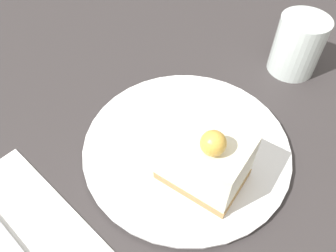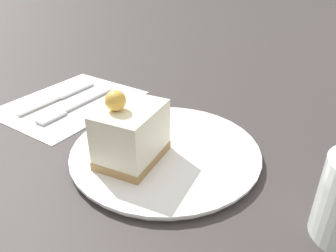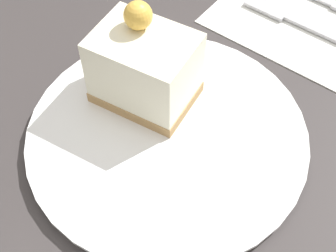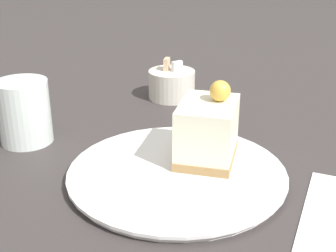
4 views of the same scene
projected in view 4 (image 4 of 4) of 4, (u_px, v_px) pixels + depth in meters
The scene contains 5 objects.
ground_plane at pixel (160, 176), 0.59m from camera, with size 4.00×4.00×0.00m, color #383333.
plate at pixel (177, 174), 0.59m from camera, with size 0.27×0.27×0.01m.
cake_slice at pixel (208, 130), 0.60m from camera, with size 0.10×0.11×0.10m.
sugar_bowl at pixel (172, 84), 0.86m from camera, with size 0.08×0.08×0.07m.
drinking_glass at pixel (24, 112), 0.67m from camera, with size 0.08×0.08×0.09m.
Camera 4 is at (0.28, -0.44, 0.29)m, focal length 50.00 mm.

